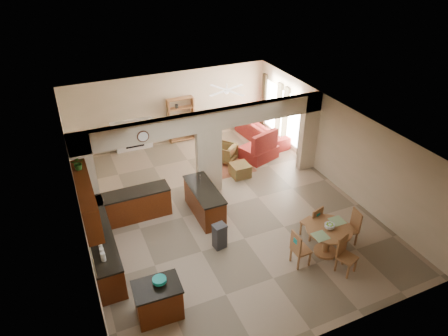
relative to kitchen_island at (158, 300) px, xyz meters
name	(u,v)px	position (x,y,z in m)	size (l,w,h in m)	color
floor	(222,207)	(2.85, 3.10, -0.44)	(10.00, 10.00, 0.00)	gray
ceiling	(221,125)	(2.85, 3.10, 2.36)	(10.00, 10.00, 0.00)	white
wall_back	(171,108)	(2.85, 8.10, 0.96)	(8.00, 8.00, 0.00)	#CBB295
wall_front	(324,291)	(2.85, -1.90, 0.96)	(8.00, 8.00, 0.00)	#CBB295
wall_left	(79,201)	(-1.15, 3.10, 0.96)	(10.00, 10.00, 0.00)	#CBB295
wall_right	(334,143)	(6.85, 3.10, 0.96)	(10.00, 10.00, 0.00)	#CBB295
partition_left_pier	(86,179)	(-0.85, 4.10, 0.96)	(0.60, 0.25, 2.80)	#CBB295
partition_center_pier	(209,161)	(2.85, 4.10, 0.66)	(0.80, 0.25, 2.20)	#CBB295
partition_right_pier	(309,132)	(6.55, 4.10, 0.96)	(0.60, 0.25, 2.80)	#CBB295
partition_header	(208,121)	(2.85, 4.10, 2.06)	(8.00, 0.25, 0.60)	#CBB295
kitchen_counter	(115,227)	(-0.41, 2.85, 0.02)	(2.52, 3.29, 1.48)	#3A1406
upper_cabinets	(86,199)	(-0.97, 2.30, 1.48)	(0.35, 2.40, 0.90)	#3A1406
peninsula	(205,202)	(2.25, 2.99, 0.01)	(0.70, 1.85, 0.91)	#3A1406
wall_clock	(143,136)	(0.85, 3.95, 2.01)	(0.34, 0.34, 0.03)	#472517
rug	(229,167)	(4.05, 5.20, -0.44)	(1.60, 1.30, 0.01)	brown
fireplace	(133,135)	(1.25, 7.94, 0.17)	(1.60, 0.35, 1.20)	beige
shelving_unit	(181,120)	(3.20, 7.92, 0.46)	(1.00, 0.32, 1.80)	brown
window_a	(294,122)	(6.82, 5.40, 0.76)	(0.02, 0.90, 1.90)	white
window_b	(272,106)	(6.82, 7.10, 0.76)	(0.02, 0.90, 1.90)	white
glazed_door	(282,117)	(6.82, 6.25, 0.61)	(0.02, 0.70, 2.10)	white
drape_a_left	(302,128)	(6.78, 4.80, 0.76)	(0.10, 0.28, 2.30)	#401D19
drape_a_right	(285,116)	(6.78, 6.00, 0.76)	(0.10, 0.28, 2.30)	#401D19
drape_b_left	(279,111)	(6.78, 6.50, 0.76)	(0.10, 0.28, 2.30)	#401D19
drape_b_right	(264,101)	(6.78, 7.70, 0.76)	(0.10, 0.28, 2.30)	#401D19
ceiling_fan	(227,90)	(4.35, 6.10, 2.12)	(1.00, 1.00, 0.10)	white
kitchen_island	(158,300)	(0.00, 0.00, 0.00)	(1.05, 0.77, 0.88)	#3A1406
teal_bowl	(159,281)	(0.08, 0.05, 0.51)	(0.30, 0.30, 0.14)	teal
trash_can	(220,237)	(2.09, 1.49, -0.10)	(0.32, 0.27, 0.68)	#2D2D2F
dining_table	(328,237)	(4.58, 0.16, 0.09)	(1.19, 1.19, 0.81)	brown
fruit_bowl	(330,226)	(4.58, 0.16, 0.44)	(0.26, 0.26, 0.14)	#71B727
sofa	(262,131)	(6.15, 6.65, -0.07)	(1.00, 2.56, 0.75)	maroon
chaise	(259,152)	(5.35, 5.38, -0.20)	(1.21, 0.99, 0.48)	maroon
armchair	(225,153)	(4.11, 5.68, -0.11)	(0.72, 0.74, 0.67)	maroon
ottoman	(240,170)	(4.16, 4.52, -0.22)	(0.62, 0.62, 0.45)	maroon
plant	(78,163)	(-0.97, 2.99, 2.09)	(0.30, 0.26, 0.33)	#1D5216
chair_north	(313,221)	(4.59, 0.82, 0.11)	(0.52, 0.52, 1.02)	brown
chair_east	(352,226)	(5.42, 0.24, 0.11)	(0.47, 0.47, 1.02)	brown
chair_south	(345,253)	(4.58, -0.53, 0.11)	(0.54, 0.54, 1.02)	brown
chair_west	(299,248)	(3.64, 0.09, 0.11)	(0.44, 0.43, 1.02)	brown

